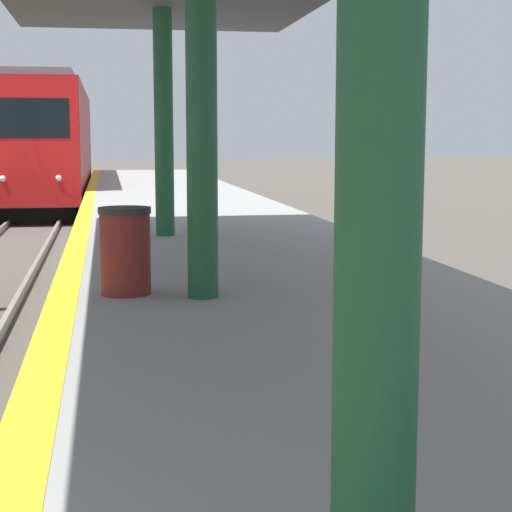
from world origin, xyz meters
name	(u,v)px	position (x,y,z in m)	size (l,w,h in m)	color
train	(49,144)	(0.00, 32.20, 2.29)	(2.77, 17.10, 4.50)	black
trash_bin	(125,251)	(2.26, 7.36, 1.43)	(0.51, 0.51, 0.86)	maroon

